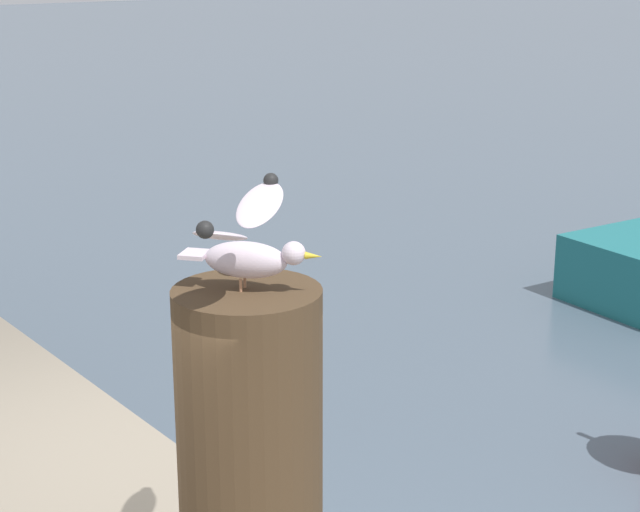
% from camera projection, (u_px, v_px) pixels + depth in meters
% --- Properties ---
extents(mooring_post, '(0.41, 0.41, 1.09)m').
position_uv_depth(mooring_post, '(250.00, 471.00, 2.97)').
color(mooring_post, '#4C3823').
rests_on(mooring_post, harbor_quay).
extents(seagull, '(0.46, 0.53, 0.26)m').
position_uv_depth(seagull, '(247.00, 244.00, 2.77)').
color(seagull, tan).
rests_on(seagull, mooring_post).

